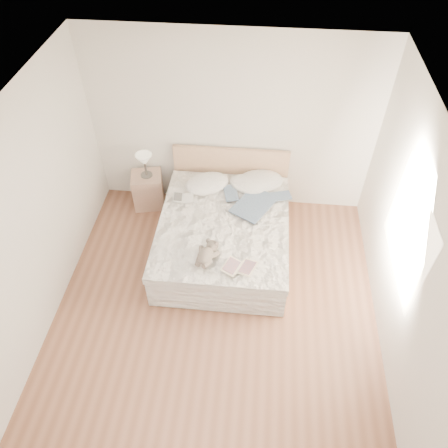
{
  "coord_description": "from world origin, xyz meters",
  "views": [
    {
      "loc": [
        0.41,
        -2.93,
        4.71
      ],
      "look_at": [
        0.01,
        1.05,
        0.62
      ],
      "focal_mm": 35.0,
      "sensor_mm": 36.0,
      "label": 1
    }
  ],
  "objects": [
    {
      "name": "wall_back",
      "position": [
        0.0,
        2.25,
        1.35
      ],
      "size": [
        4.0,
        0.02,
        2.7
      ],
      "primitive_type": "cube",
      "color": "silver",
      "rests_on": "ground"
    },
    {
      "name": "teddy_bear",
      "position": [
        -0.15,
        0.41,
        0.65
      ],
      "size": [
        0.33,
        0.4,
        0.18
      ],
      "primitive_type": null,
      "rotation": [
        0.0,
        0.0,
        -0.29
      ],
      "color": "#6B5D53",
      "rests_on": "bed"
    },
    {
      "name": "window",
      "position": [
        1.99,
        0.3,
        1.45
      ],
      "size": [
        0.02,
        1.3,
        1.1
      ],
      "primitive_type": "cube",
      "color": "white",
      "rests_on": "wall_right"
    },
    {
      "name": "floor",
      "position": [
        0.0,
        0.0,
        0.0
      ],
      "size": [
        4.0,
        4.5,
        0.0
      ],
      "primitive_type": "cube",
      "color": "brown",
      "rests_on": "ground"
    },
    {
      "name": "wall_right",
      "position": [
        2.0,
        0.0,
        1.35
      ],
      "size": [
        0.02,
        4.5,
        2.7
      ],
      "primitive_type": "cube",
      "color": "silver",
      "rests_on": "ground"
    },
    {
      "name": "photo_book",
      "position": [
        -0.6,
        1.49,
        0.63
      ],
      "size": [
        0.32,
        0.24,
        0.02
      ],
      "primitive_type": "cube",
      "rotation": [
        0.0,
        0.0,
        0.11
      ],
      "color": "silver",
      "rests_on": "bed"
    },
    {
      "name": "nightstand",
      "position": [
        -1.26,
        2.0,
        0.28
      ],
      "size": [
        0.53,
        0.49,
        0.56
      ],
      "primitive_type": "cube",
      "rotation": [
        0.0,
        0.0,
        0.22
      ],
      "color": "#A3816B",
      "rests_on": "floor"
    },
    {
      "name": "pillow_left",
      "position": [
        -0.31,
        1.82,
        0.64
      ],
      "size": [
        0.78,
        0.71,
        0.19
      ],
      "primitive_type": "ellipsoid",
      "rotation": [
        0.0,
        0.0,
        0.5
      ],
      "color": "white",
      "rests_on": "bed"
    },
    {
      "name": "ceiling",
      "position": [
        0.0,
        0.0,
        2.7
      ],
      "size": [
        4.0,
        4.5,
        0.0
      ],
      "primitive_type": "cube",
      "color": "white",
      "rests_on": "ground"
    },
    {
      "name": "bed",
      "position": [
        0.0,
        1.19,
        0.31
      ],
      "size": [
        1.72,
        2.14,
        1.0
      ],
      "color": "tan",
      "rests_on": "floor"
    },
    {
      "name": "childrens_book",
      "position": [
        0.27,
        0.34,
        0.63
      ],
      "size": [
        0.45,
        0.39,
        0.02
      ],
      "primitive_type": "cube",
      "rotation": [
        0.0,
        0.0,
        -0.4
      ],
      "color": "#F6E7C2",
      "rests_on": "bed"
    },
    {
      "name": "pillow_right",
      "position": [
        0.45,
        1.95,
        0.64
      ],
      "size": [
        0.75,
        0.6,
        0.2
      ],
      "primitive_type": "ellipsoid",
      "rotation": [
        0.0,
        0.0,
        0.23
      ],
      "color": "white",
      "rests_on": "bed"
    },
    {
      "name": "pillow_middle",
      "position": [
        0.27,
        1.86,
        0.64
      ],
      "size": [
        0.65,
        0.57,
        0.16
      ],
      "primitive_type": "ellipsoid",
      "rotation": [
        0.0,
        0.0,
        -0.41
      ],
      "color": "white",
      "rests_on": "bed"
    },
    {
      "name": "table_lamp",
      "position": [
        -1.24,
        2.0,
        0.83
      ],
      "size": [
        0.24,
        0.24,
        0.38
      ],
      "color": "#4A463F",
      "rests_on": "nightstand"
    },
    {
      "name": "wall_left",
      "position": [
        -2.0,
        0.0,
        1.35
      ],
      "size": [
        0.02,
        4.5,
        2.7
      ],
      "primitive_type": "cube",
      "color": "silver",
      "rests_on": "ground"
    },
    {
      "name": "blouse",
      "position": [
        0.39,
        1.46,
        0.63
      ],
      "size": [
        0.94,
        0.96,
        0.03
      ],
      "primitive_type": null,
      "rotation": [
        0.0,
        0.0,
        -0.52
      ],
      "color": "#3D4F69",
      "rests_on": "bed"
    }
  ]
}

